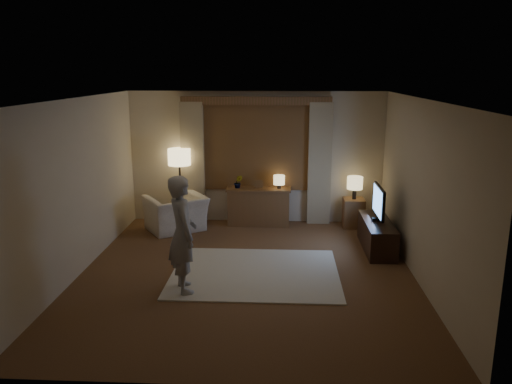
# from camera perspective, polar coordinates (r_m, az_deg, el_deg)

# --- Properties ---
(room) EXTENTS (5.04, 5.54, 2.64)m
(room) POSITION_cam_1_polar(r_m,az_deg,el_deg) (7.69, -0.87, 1.34)
(room) COLOR brown
(room) RESTS_ON ground
(rug) EXTENTS (2.50, 2.00, 0.02)m
(rug) POSITION_cam_1_polar(r_m,az_deg,el_deg) (7.63, -0.09, -9.22)
(rug) COLOR beige
(rug) RESTS_ON floor
(sideboard) EXTENTS (1.20, 0.40, 0.70)m
(sideboard) POSITION_cam_1_polar(r_m,az_deg,el_deg) (9.86, 0.30, -1.76)
(sideboard) COLOR brown
(sideboard) RESTS_ON floor
(picture_frame) EXTENTS (0.16, 0.02, 0.20)m
(picture_frame) POSITION_cam_1_polar(r_m,az_deg,el_deg) (9.75, 0.30, 0.79)
(picture_frame) COLOR brown
(picture_frame) RESTS_ON sideboard
(plant) EXTENTS (0.17, 0.13, 0.30)m
(plant) POSITION_cam_1_polar(r_m,az_deg,el_deg) (9.77, -2.04, 1.10)
(plant) COLOR #999999
(plant) RESTS_ON sideboard
(table_lamp_sideboard) EXTENTS (0.22, 0.22, 0.30)m
(table_lamp_sideboard) POSITION_cam_1_polar(r_m,az_deg,el_deg) (9.72, 2.66, 1.32)
(table_lamp_sideboard) COLOR black
(table_lamp_sideboard) RESTS_ON sideboard
(floor_lamp) EXTENTS (0.44, 0.44, 1.51)m
(floor_lamp) POSITION_cam_1_polar(r_m,az_deg,el_deg) (9.85, -8.75, 3.51)
(floor_lamp) COLOR black
(floor_lamp) RESTS_ON floor
(armchair) EXTENTS (1.36, 1.33, 0.67)m
(armchair) POSITION_cam_1_polar(r_m,az_deg,el_deg) (9.62, -9.12, -2.43)
(armchair) COLOR #EEE0C4
(armchair) RESTS_ON floor
(side_table) EXTENTS (0.40, 0.40, 0.56)m
(side_table) POSITION_cam_1_polar(r_m,az_deg,el_deg) (9.92, 11.08, -2.35)
(side_table) COLOR brown
(side_table) RESTS_ON floor
(table_lamp_side) EXTENTS (0.30, 0.30, 0.44)m
(table_lamp_side) POSITION_cam_1_polar(r_m,az_deg,el_deg) (9.78, 11.23, 0.96)
(table_lamp_side) COLOR black
(table_lamp_side) RESTS_ON side_table
(tv_stand) EXTENTS (0.45, 1.40, 0.50)m
(tv_stand) POSITION_cam_1_polar(r_m,az_deg,el_deg) (8.79, 13.65, -4.80)
(tv_stand) COLOR black
(tv_stand) RESTS_ON floor
(tv) EXTENTS (0.20, 0.83, 0.60)m
(tv) POSITION_cam_1_polar(r_m,az_deg,el_deg) (8.62, 13.86, -1.13)
(tv) COLOR black
(tv) RESTS_ON tv_stand
(person) EXTENTS (0.59, 0.70, 1.62)m
(person) POSITION_cam_1_polar(r_m,az_deg,el_deg) (6.84, -8.39, -4.77)
(person) COLOR #AAA59D
(person) RESTS_ON rug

